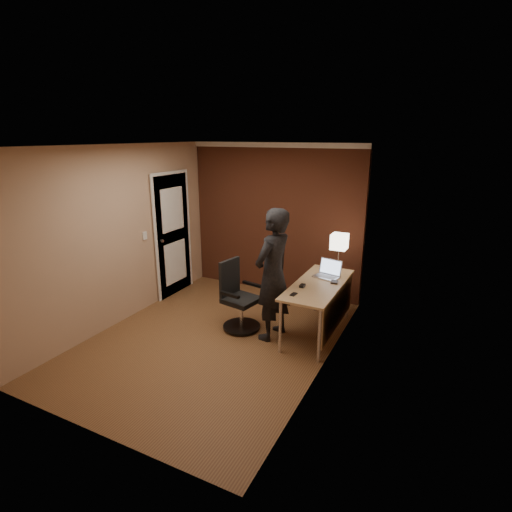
# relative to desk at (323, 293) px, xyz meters

# --- Properties ---
(room) EXTENTS (4.00, 4.00, 4.00)m
(room) POSITION_rel_desk_xyz_m (-1.53, 0.80, 0.77)
(room) COLOR brown
(room) RESTS_ON ground
(desk) EXTENTS (0.60, 1.50, 0.73)m
(desk) POSITION_rel_desk_xyz_m (0.00, 0.00, 0.00)
(desk) COLOR tan
(desk) RESTS_ON ground
(desk_lamp) EXTENTS (0.22, 0.22, 0.54)m
(desk_lamp) POSITION_rel_desk_xyz_m (0.00, 0.66, 0.55)
(desk_lamp) COLOR silver
(desk_lamp) RESTS_ON desk
(laptop) EXTENTS (0.38, 0.32, 0.23)m
(laptop) POSITION_rel_desk_xyz_m (-0.04, 0.32, 0.19)
(laptop) COLOR silver
(laptop) RESTS_ON desk
(mouse) EXTENTS (0.06, 0.10, 0.03)m
(mouse) POSITION_rel_desk_xyz_m (-0.22, -0.22, 0.14)
(mouse) COLOR black
(mouse) RESTS_ON desk
(phone) EXTENTS (0.07, 0.12, 0.01)m
(phone) POSITION_rel_desk_xyz_m (-0.23, -0.51, 0.13)
(phone) COLOR black
(phone) RESTS_ON desk
(wallet) EXTENTS (0.11, 0.12, 0.02)m
(wallet) POSITION_rel_desk_xyz_m (0.11, 0.11, 0.14)
(wallet) COLOR black
(wallet) RESTS_ON desk
(office_chair) EXTENTS (0.52, 0.58, 0.96)m
(office_chair) POSITION_rel_desk_xyz_m (-1.12, -0.33, -0.18)
(office_chair) COLOR black
(office_chair) RESTS_ON ground
(person) EXTENTS (0.53, 0.71, 1.76)m
(person) POSITION_rel_desk_xyz_m (-0.59, -0.34, 0.28)
(person) COLOR black
(person) RESTS_ON ground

